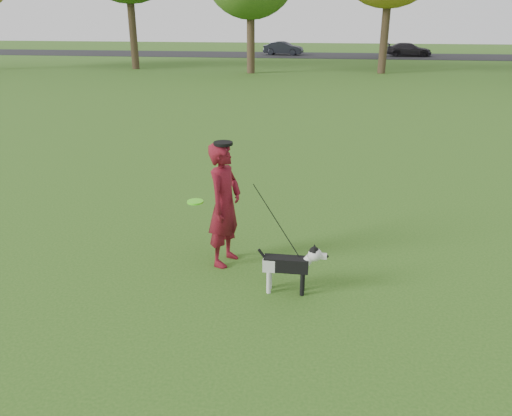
# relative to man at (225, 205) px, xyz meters

# --- Properties ---
(ground) EXTENTS (120.00, 120.00, 0.00)m
(ground) POSITION_rel_man_xyz_m (0.63, -0.51, -0.91)
(ground) COLOR #285116
(ground) RESTS_ON ground
(road) EXTENTS (120.00, 7.00, 0.02)m
(road) POSITION_rel_man_xyz_m (0.63, 39.49, -0.90)
(road) COLOR black
(road) RESTS_ON ground
(man) EXTENTS (0.60, 0.76, 1.82)m
(man) POSITION_rel_man_xyz_m (0.00, 0.00, 0.00)
(man) COLOR #550C11
(man) RESTS_ON ground
(dog) EXTENTS (0.92, 0.18, 0.70)m
(dog) POSITION_rel_man_xyz_m (1.02, -0.73, -0.48)
(dog) COLOR black
(dog) RESTS_ON ground
(car_mid) EXTENTS (3.59, 1.74, 1.13)m
(car_mid) POSITION_rel_man_xyz_m (-2.63, 39.49, -0.32)
(car_mid) COLOR black
(car_mid) RESTS_ON road
(car_right) EXTENTS (3.81, 1.60, 1.10)m
(car_right) POSITION_rel_man_xyz_m (8.13, 39.49, -0.34)
(car_right) COLOR black
(car_right) RESTS_ON road
(man_held_items) EXTENTS (1.66, 0.87, 1.36)m
(man_held_items) POSITION_rel_man_xyz_m (0.78, -0.39, -0.04)
(man_held_items) COLOR #55F51E
(man_held_items) RESTS_ON ground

